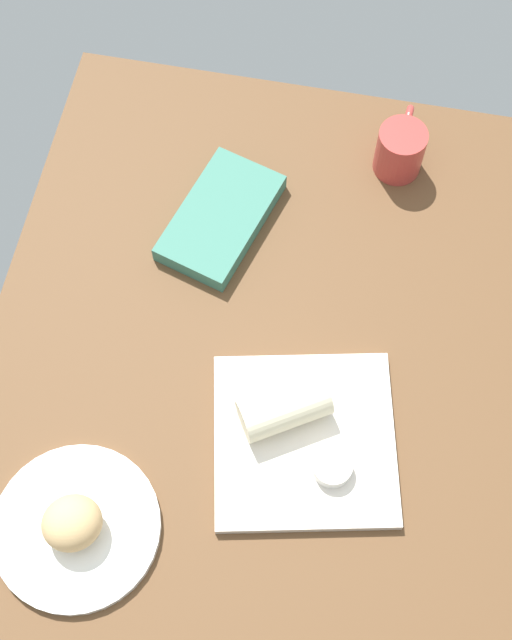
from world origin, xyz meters
TOP-DOWN VIEW (x-y plane):
  - dining_table at (0.00, 0.00)cm, footprint 110.00×90.00cm
  - round_plate at (-24.28, 24.05)cm, footprint 22.66×22.66cm
  - scone_pastry at (-24.44, 23.91)cm, footprint 10.49×10.68cm
  - square_plate at (-6.62, -4.02)cm, footprint 29.81×29.81cm
  - sauce_cup at (-10.23, -8.36)cm, footprint 5.44×5.44cm
  - breakfast_wrap at (-3.73, -0.54)cm, footprint 11.64×13.66cm
  - book_stack at (26.09, 14.68)cm, footprint 23.93×17.80cm
  - coffee_mug at (42.16, -11.05)cm, footprint 12.26×7.65cm

SIDE VIEW (x-z plane):
  - dining_table at x=0.00cm, z-range 0.00..4.00cm
  - round_plate at x=-24.28cm, z-range 4.00..5.40cm
  - square_plate at x=-6.62cm, z-range 4.00..5.60cm
  - book_stack at x=26.09cm, z-range 4.00..7.03cm
  - sauce_cup at x=-10.23cm, z-range 5.69..7.91cm
  - coffee_mug at x=42.16cm, z-range 4.10..12.68cm
  - scone_pastry at x=-24.44cm, z-range 5.40..11.60cm
  - breakfast_wrap at x=-3.73cm, z-range 5.60..11.70cm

